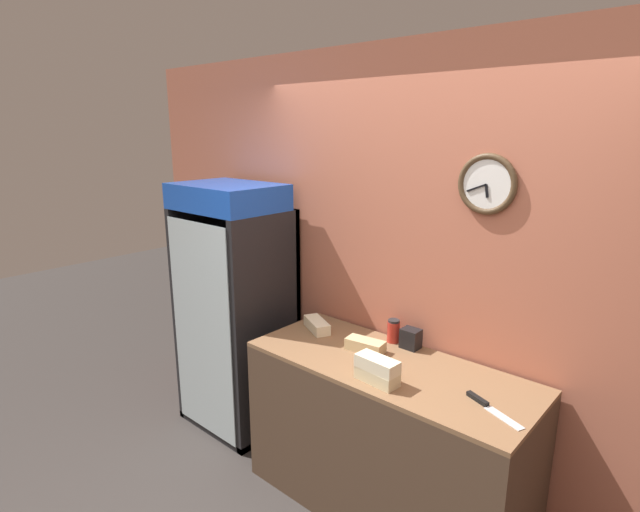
{
  "coord_description": "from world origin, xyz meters",
  "views": [
    {
      "loc": [
        1.4,
        -1.28,
        2.21
      ],
      "look_at": [
        -0.53,
        0.91,
        1.46
      ],
      "focal_mm": 28.0,
      "sensor_mm": 36.0,
      "label": 1
    }
  ],
  "objects": [
    {
      "name": "sandwich_flat_left",
      "position": [
        -0.62,
        0.98,
        0.97
      ],
      "size": [
        0.26,
        0.2,
        0.07
      ],
      "color": "beige",
      "rests_on": "prep_counter"
    },
    {
      "name": "sandwich_stack_middle",
      "position": [
        0.07,
        0.67,
        1.03
      ],
      "size": [
        0.24,
        0.12,
        0.07
      ],
      "color": "beige",
      "rests_on": "sandwich_stack_bottom"
    },
    {
      "name": "condiment_jar",
      "position": [
        -0.15,
        1.16,
        1.0
      ],
      "size": [
        0.08,
        0.08,
        0.14
      ],
      "color": "#B72D23",
      "rests_on": "prep_counter"
    },
    {
      "name": "sandwich_flat_right",
      "position": [
        -0.2,
        0.94,
        0.97
      ],
      "size": [
        0.24,
        0.13,
        0.07
      ],
      "color": "tan",
      "rests_on": "prep_counter"
    },
    {
      "name": "wall_back",
      "position": [
        0.0,
        1.27,
        1.35
      ],
      "size": [
        5.2,
        0.09,
        2.7
      ],
      "color": "#B7664C",
      "rests_on": "ground_plane"
    },
    {
      "name": "prep_counter",
      "position": [
        0.0,
        0.88,
        0.47
      ],
      "size": [
        1.64,
        0.67,
        0.93
      ],
      "color": "#4C3828",
      "rests_on": "ground_plane"
    },
    {
      "name": "chefs_knife",
      "position": [
        0.59,
        0.82,
        0.94
      ],
      "size": [
        0.32,
        0.16,
        0.02
      ],
      "color": "silver",
      "rests_on": "prep_counter"
    },
    {
      "name": "sandwich_stack_bottom",
      "position": [
        0.07,
        0.67,
        0.97
      ],
      "size": [
        0.24,
        0.12,
        0.07
      ],
      "color": "beige",
      "rests_on": "prep_counter"
    },
    {
      "name": "napkin_dispenser",
      "position": [
        -0.02,
        1.15,
        0.99
      ],
      "size": [
        0.11,
        0.09,
        0.12
      ],
      "color": "black",
      "rests_on": "prep_counter"
    },
    {
      "name": "beverage_cooler",
      "position": [
        -1.38,
        0.96,
        1.01
      ],
      "size": [
        0.75,
        0.62,
        1.84
      ],
      "color": "black",
      "rests_on": "ground_plane"
    }
  ]
}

